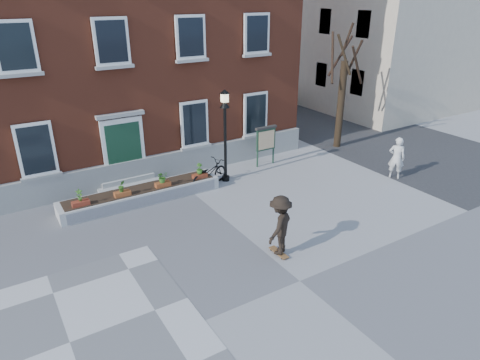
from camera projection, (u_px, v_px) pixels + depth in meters
ground at (300, 281)px, 12.00m from camera, size 100.00×100.00×0.00m
checker_patch at (70, 343)px, 9.88m from camera, size 6.00×6.00×0.01m
bicycle at (209, 174)px, 17.76m from camera, size 2.16×1.36×1.07m
parked_car at (270, 94)px, 30.78m from camera, size 2.14×4.68×1.49m
bystander at (397, 158)px, 18.37m from camera, size 0.77×0.81×1.85m
brick_building at (78, 20)px, 19.39m from camera, size 18.40×10.85×12.60m
planter_assembly at (142, 194)px, 16.51m from camera, size 6.20×1.12×1.15m
bare_tree at (342, 94)px, 21.47m from camera, size 1.83×1.83×6.16m
lamp_post at (225, 123)px, 17.45m from camera, size 0.40×0.40×3.93m
notice_board at (266, 139)px, 19.62m from camera, size 1.10×0.16×1.87m
skateboarder at (280, 225)px, 12.84m from camera, size 1.42×1.23×1.98m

